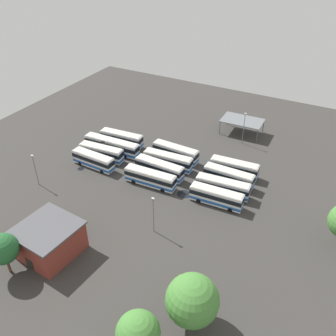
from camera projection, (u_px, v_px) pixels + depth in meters
ground_plane at (163, 171)px, 85.96m from camera, size 109.13×109.13×0.00m
bus_row0_slot0 at (93, 160)px, 86.41m from camera, size 10.88×2.93×3.55m
bus_row0_slot1 at (102, 152)px, 89.24m from camera, size 11.29×3.35×3.55m
bus_row0_slot2 at (112, 145)px, 92.02m from camera, size 14.67×3.00×3.55m
bus_row0_slot3 at (122, 139)px, 94.90m from camera, size 11.44×3.31×3.55m
bus_row1_slot0 at (150, 178)px, 80.44m from camera, size 11.68×2.98×3.55m
bus_row1_slot1 at (159, 168)px, 83.55m from camera, size 11.69×2.91×3.55m
bus_row1_slot2 at (168, 160)px, 86.28m from camera, size 11.82×3.21×3.55m
bus_row1_slot3 at (176, 152)px, 89.29m from camera, size 11.62×2.96×3.55m
bus_row2_slot0 at (216, 197)px, 75.02m from camera, size 11.02×3.02×3.55m
bus_row2_slot1 at (223, 187)px, 77.80m from camera, size 11.53×3.49×3.55m
bus_row2_slot2 at (229, 177)px, 80.83m from camera, size 11.07×2.64×3.55m
bus_row2_slot3 at (234, 168)px, 83.72m from camera, size 10.97×3.22×3.55m
depot_building at (49, 240)px, 63.61m from camera, size 10.32×10.53×5.73m
maintenance_shelter at (242, 121)px, 99.27m from camera, size 11.03×6.99×3.87m
lamp_post_by_building at (244, 127)px, 94.02m from camera, size 0.56×0.28×8.57m
lamp_post_mid_lot at (153, 213)px, 67.02m from camera, size 0.56×0.28×7.89m
lamp_post_far_corner at (35, 169)px, 79.32m from camera, size 0.56×0.28×7.59m
tree_northeast at (192, 300)px, 50.46m from camera, size 7.51×7.51×9.22m
tree_south_edge at (138, 333)px, 47.22m from camera, size 5.85×5.85×7.71m
tree_west_edge at (3, 249)px, 58.58m from camera, size 5.10×5.10×7.83m
puddle_back_corner at (81, 169)px, 86.76m from camera, size 1.55×1.55×0.01m
puddle_near_shelter at (221, 187)px, 80.73m from camera, size 3.85×3.85×0.01m
puddle_between_rows at (152, 153)px, 92.73m from camera, size 1.92×1.92×0.01m
puddle_front_lane at (184, 194)px, 78.75m from camera, size 2.96×2.96×0.01m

